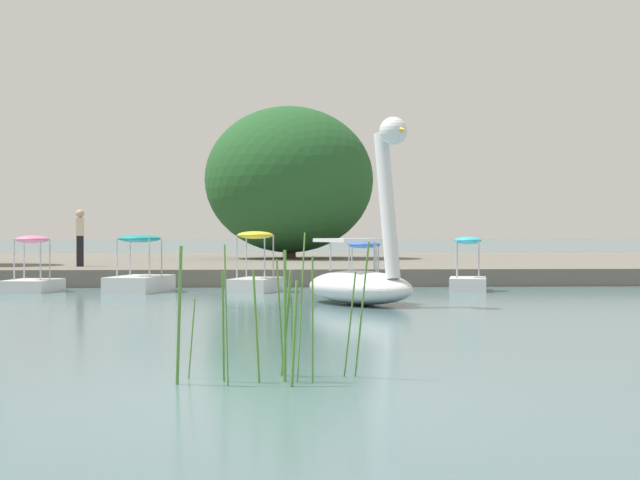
{
  "coord_description": "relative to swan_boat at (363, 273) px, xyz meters",
  "views": [
    {
      "loc": [
        -0.03,
        -9.64,
        1.56
      ],
      "look_at": [
        1.4,
        14.71,
        1.37
      ],
      "focal_mm": 57.62,
      "sensor_mm": 36.0,
      "label": 1
    }
  ],
  "objects": [
    {
      "name": "ground_plane",
      "position": [
        -2.17,
        -12.25,
        -0.67
      ],
      "size": [
        446.48,
        446.48,
        0.0
      ],
      "primitive_type": "plane",
      "color": "slate"
    },
    {
      "name": "shore_bank_far",
      "position": [
        -2.17,
        18.72,
        -0.42
      ],
      "size": [
        137.23,
        23.28,
        0.5
      ],
      "primitive_type": "cube",
      "color": "#6B665B",
      "rests_on": "ground_plane"
    },
    {
      "name": "swan_boat",
      "position": [
        0.0,
        0.0,
        0.0
      ],
      "size": [
        2.93,
        3.62,
        3.92
      ],
      "color": "white",
      "rests_on": "ground_plane"
    },
    {
      "name": "pedal_boat_cyan",
      "position": [
        3.29,
        4.91,
        -0.29
      ],
      "size": [
        1.28,
        1.87,
        1.44
      ],
      "color": "white",
      "rests_on": "ground_plane"
    },
    {
      "name": "pedal_boat_blue",
      "position": [
        0.57,
        5.28,
        -0.26
      ],
      "size": [
        1.39,
        2.03,
        1.33
      ],
      "color": "white",
      "rests_on": "ground_plane"
    },
    {
      "name": "pedal_boat_yellow",
      "position": [
        -2.32,
        4.95,
        -0.21
      ],
      "size": [
        1.53,
        2.15,
        1.58
      ],
      "color": "white",
      "rests_on": "ground_plane"
    },
    {
      "name": "pedal_boat_teal",
      "position": [
        -5.34,
        5.1,
        -0.25
      ],
      "size": [
        1.72,
        2.49,
        1.49
      ],
      "color": "white",
      "rests_on": "ground_plane"
    },
    {
      "name": "pedal_boat_pink",
      "position": [
        -8.13,
        5.24,
        -0.29
      ],
      "size": [
        1.43,
        1.95,
        1.47
      ],
      "color": "white",
      "rests_on": "ground_plane"
    },
    {
      "name": "tree_willow_overhanging",
      "position": [
        -1.02,
        19.26,
        2.99
      ],
      "size": [
        8.65,
        8.42,
        6.1
      ],
      "color": "#423323",
      "rests_on": "shore_bank_far"
    },
    {
      "name": "person_on_path",
      "position": [
        -7.74,
        10.09,
        0.78
      ],
      "size": [
        0.25,
        0.25,
        1.76
      ],
      "color": "black",
      "rests_on": "shore_bank_far"
    },
    {
      "name": "reed_clump_foreground",
      "position": [
        -2.11,
        -11.21,
        -0.04
      ],
      "size": [
        2.01,
        0.84,
        1.55
      ],
      "color": "#4C7F33",
      "rests_on": "ground_plane"
    }
  ]
}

